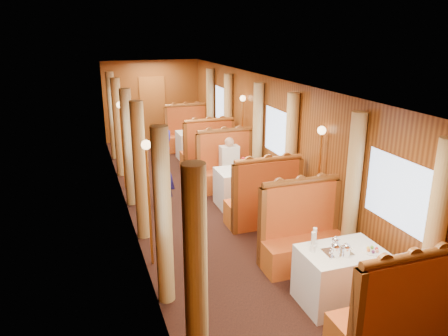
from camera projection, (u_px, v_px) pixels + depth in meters
name	position (u px, v px, depth m)	size (l,w,h in m)	color
floor	(208.00, 209.00, 8.68)	(3.00, 12.00, 0.01)	black
ceiling	(206.00, 82.00, 7.91)	(3.00, 12.00, 0.01)	silver
wall_far	(152.00, 101.00, 13.71)	(3.00, 2.50, 0.01)	brown
wall_left	(127.00, 156.00, 7.84)	(12.00, 2.50, 0.01)	brown
wall_right	(278.00, 142.00, 8.75)	(12.00, 2.50, 0.01)	brown
doorway_far	(153.00, 109.00, 13.75)	(0.80, 0.04, 2.00)	brown
table_near	(340.00, 276.00, 5.64)	(1.05, 0.72, 0.75)	white
banquette_near_fwd	(393.00, 321.00, 4.71)	(1.30, 0.55, 1.34)	#A52912
banquette_near_aft	(303.00, 239.00, 6.54)	(1.30, 0.55, 1.34)	#A52912
table_mid	(243.00, 187.00, 8.79)	(1.05, 0.72, 0.75)	white
banquette_mid_fwd	(263.00, 203.00, 7.86)	(1.30, 0.55, 1.34)	#A52912
banquette_mid_aft	(227.00, 170.00, 9.69)	(1.30, 0.55, 1.34)	#A52912
table_far	(197.00, 145.00, 11.95)	(1.05, 0.72, 0.75)	white
banquette_far_fwd	(208.00, 153.00, 11.02)	(1.30, 0.55, 1.34)	#A52912
banquette_far_aft	(188.00, 135.00, 12.85)	(1.30, 0.55, 1.34)	#A52912
tea_tray	(337.00, 252.00, 5.47)	(0.34, 0.26, 0.01)	silver
teapot_left	(335.00, 251.00, 5.35)	(0.18, 0.14, 0.15)	silver
teapot_right	(346.00, 252.00, 5.36)	(0.16, 0.12, 0.13)	silver
teapot_back	(335.00, 244.00, 5.57)	(0.15, 0.11, 0.12)	silver
fruit_plate	(372.00, 251.00, 5.48)	(0.24, 0.24, 0.05)	white
cup_inboard	(313.00, 244.00, 5.47)	(0.08, 0.08, 0.26)	white
cup_outboard	(314.00, 239.00, 5.59)	(0.08, 0.08, 0.26)	white
rose_vase_mid	(243.00, 161.00, 8.65)	(0.06, 0.06, 0.36)	silver
rose_vase_far	(195.00, 125.00, 11.81)	(0.06, 0.06, 0.36)	silver
window_left_near	(167.00, 225.00, 4.63)	(1.20, 0.90, 0.01)	#93ADD1
curtain_left_near_a	(196.00, 284.00, 4.04)	(0.22, 0.22, 2.35)	tan
curtain_left_near_b	(163.00, 218.00, 5.45)	(0.22, 0.22, 2.35)	tan
window_right_near	(397.00, 192.00, 5.53)	(1.20, 0.90, 0.01)	#93ADD1
curtain_right_near_a	(434.00, 240.00, 4.88)	(0.22, 0.22, 2.35)	tan
curtain_right_near_b	(352.00, 193.00, 6.29)	(0.22, 0.22, 2.35)	tan
window_left_mid	(127.00, 145.00, 7.78)	(1.20, 0.90, 0.01)	#93ADD1
curtain_left_mid_a	(140.00, 172.00, 7.19)	(0.22, 0.22, 2.35)	tan
curtain_left_mid_b	(129.00, 148.00, 8.60)	(0.22, 0.22, 2.35)	tan
window_right_mid	(278.00, 133.00, 8.69)	(1.20, 0.90, 0.01)	#93ADD1
curtain_right_mid_a	(291.00, 157.00, 8.04)	(0.22, 0.22, 2.35)	tan
curtain_right_mid_b	(258.00, 137.00, 9.44)	(0.22, 0.22, 2.35)	tan
window_left_far	(110.00, 111.00, 10.94)	(1.20, 0.90, 0.01)	#93ADD1
curtain_left_far_a	(118.00, 128.00, 10.35)	(0.22, 0.22, 2.35)	tan
curtain_left_far_b	(113.00, 116.00, 11.76)	(0.22, 0.22, 2.35)	tan
window_right_far	(222.00, 105.00, 11.84)	(1.20, 0.90, 0.01)	#93ADD1
curtain_right_far_a	(228.00, 120.00, 11.19)	(0.22, 0.22, 2.35)	tan
curtain_right_far_b	(210.00, 110.00, 12.60)	(0.22, 0.22, 2.35)	tan
sconce_left_fore	(148.00, 178.00, 6.25)	(0.14, 0.14, 1.95)	#BF8C3F
sconce_right_fore	(320.00, 160.00, 7.11)	(0.14, 0.14, 1.95)	#BF8C3F
sconce_left_aft	(121.00, 128.00, 9.40)	(0.14, 0.14, 1.95)	#BF8C3F
sconce_right_aft	(243.00, 119.00, 10.26)	(0.14, 0.14, 1.95)	#BF8C3F
steward	(163.00, 171.00, 8.43)	(0.59, 0.39, 1.62)	navy
passenger	(230.00, 159.00, 9.41)	(0.40, 0.44, 0.76)	beige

